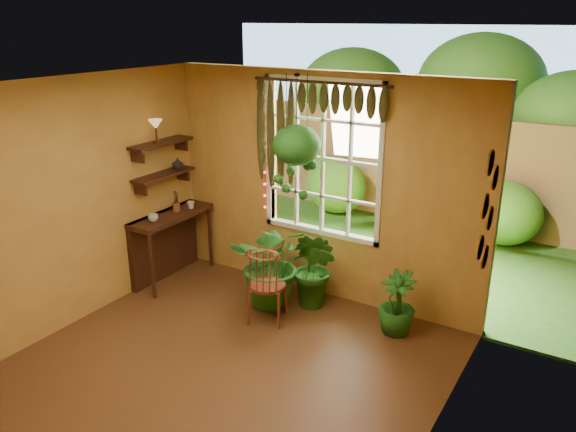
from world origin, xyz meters
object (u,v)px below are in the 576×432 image
Objects in this scene: potted_plant_left at (274,263)px; potted_plant_mid at (315,269)px; windsor_chair at (267,295)px; hanging_basket at (297,149)px; counter_ledge at (167,237)px.

potted_plant_mid is (0.45, 0.18, -0.04)m from potted_plant_left.
windsor_chair reaches higher than potted_plant_left.
windsor_chair is at bearing -119.09° from potted_plant_mid.
hanging_basket is (0.20, 0.17, 1.35)m from potted_plant_left.
hanging_basket is at bearing 65.65° from windsor_chair.
potted_plant_mid is at bearing 42.15° from windsor_chair.
counter_ledge is 1.11× the size of windsor_chair.
windsor_chair reaches higher than potted_plant_mid.
potted_plant_mid is 1.41m from hanging_basket.
hanging_basket is at bearing -178.96° from potted_plant_mid.
potted_plant_mid reaches higher than counter_ledge.
potted_plant_mid is (0.31, 0.55, 0.18)m from windsor_chair.
potted_plant_left is 0.49m from potted_plant_mid.
hanging_basket reaches higher than windsor_chair.
counter_ledge is 1.22× the size of potted_plant_mid.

